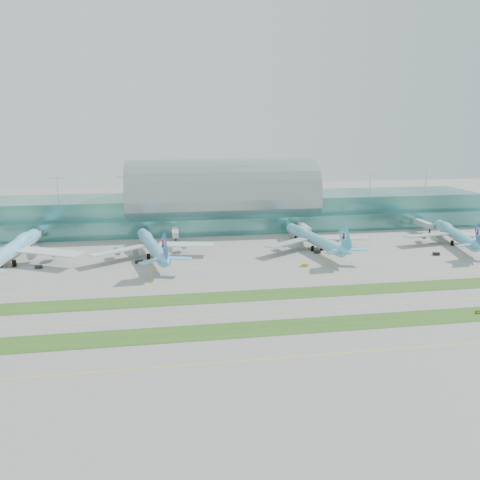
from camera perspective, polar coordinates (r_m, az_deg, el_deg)
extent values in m
plane|color=gray|center=(180.98, 2.71, -6.95)|extent=(700.00, 700.00, 0.00)
cube|color=#3D7A75|center=(302.47, -2.19, 3.58)|extent=(340.00, 42.00, 20.00)
cube|color=#3D7A75|center=(280.09, -1.61, 1.70)|extent=(340.00, 8.00, 10.00)
ellipsoid|color=#9EA5A8|center=(300.82, -2.21, 5.46)|extent=(340.00, 46.20, 16.17)
cylinder|color=white|center=(299.74, -2.23, 6.97)|extent=(0.80, 0.80, 16.00)
cube|color=#B2B7B7|center=(276.56, -23.64, 0.46)|extent=(3.50, 22.00, 3.00)
cylinder|color=black|center=(267.96, -24.09, -0.76)|extent=(1.00, 1.00, 4.00)
cube|color=#B2B7B7|center=(267.15, -7.92, 1.08)|extent=(3.50, 22.00, 3.00)
cylinder|color=black|center=(258.24, -7.85, -0.17)|extent=(1.00, 1.00, 4.00)
cube|color=#B2B7B7|center=(278.40, 7.70, 1.61)|extent=(3.50, 22.00, 3.00)
cylinder|color=black|center=(269.85, 8.28, 0.43)|extent=(1.00, 1.00, 4.00)
cube|color=#B2B7B7|center=(308.04, 21.22, 1.97)|extent=(3.50, 22.00, 3.00)
cylinder|color=black|center=(300.34, 22.09, 0.92)|extent=(1.00, 1.00, 4.00)
cube|color=#2D591E|center=(155.77, 4.79, -10.56)|extent=(420.00, 12.00, 0.08)
cube|color=#2D591E|center=(182.79, 2.58, -6.71)|extent=(420.00, 12.00, 0.08)
cube|color=yellow|center=(138.45, 6.79, -13.94)|extent=(420.00, 0.35, 0.01)
cube|color=yellow|center=(168.27, 3.67, -8.62)|extent=(420.00, 0.35, 0.01)
cube|color=yellow|center=(197.57, 1.66, -5.10)|extent=(420.00, 0.35, 0.01)
cube|color=yellow|center=(218.16, 0.61, -3.24)|extent=(420.00, 0.35, 0.01)
cylinder|color=#72C1FA|center=(245.06, -26.28, -1.20)|extent=(11.74, 66.50, 6.62)
ellipsoid|color=#72C1FA|center=(261.40, -24.86, 0.24)|extent=(7.83, 20.55, 4.72)
cone|color=#72C1FA|center=(277.47, -23.63, 0.72)|extent=(7.01, 5.84, 6.62)
cube|color=silver|center=(236.67, -22.13, -1.38)|extent=(32.26, 21.46, 1.30)
cylinder|color=#9A9CA3|center=(244.01, -22.76, -1.55)|extent=(4.07, 6.14, 3.63)
cylinder|color=black|center=(268.95, -24.24, -0.82)|extent=(1.92, 1.92, 3.20)
cylinder|color=black|center=(243.71, -27.21, -2.58)|extent=(1.92, 1.92, 3.20)
cylinder|color=black|center=(241.28, -25.81, -2.58)|extent=(1.92, 1.92, 3.20)
cylinder|color=#68BBE4|center=(236.20, -10.63, -0.70)|extent=(17.63, 57.63, 5.77)
ellipsoid|color=#68BBE4|center=(251.29, -11.32, 0.52)|extent=(9.00, 18.29, 4.11)
cone|color=#68BBE4|center=(266.01, -11.85, 0.89)|extent=(6.61, 5.75, 5.77)
cone|color=#68BBE4|center=(205.05, -8.98, -2.56)|extent=(7.10, 9.33, 5.48)
cube|color=white|center=(232.31, -14.60, -1.26)|extent=(27.06, 21.41, 1.14)
cylinder|color=#979B9F|center=(238.07, -13.72, -1.33)|extent=(4.16, 5.66, 3.16)
cube|color=white|center=(237.90, -6.58, -0.54)|extent=(28.71, 11.75, 1.14)
cylinder|color=#979B9F|center=(242.18, -7.82, -0.79)|extent=(4.16, 5.66, 3.16)
cube|color=blue|center=(205.24, -9.15, -0.86)|extent=(3.09, 12.08, 13.41)
cylinder|color=white|center=(205.77, -9.22, -0.42)|extent=(1.75, 4.54, 4.47)
cylinder|color=black|center=(258.21, -11.48, -0.46)|extent=(1.67, 1.67, 2.79)
cylinder|color=black|center=(233.32, -11.09, -2.00)|extent=(1.67, 1.67, 2.79)
cylinder|color=black|center=(234.26, -9.75, -1.87)|extent=(1.67, 1.67, 2.79)
cylinder|color=#66C8E1|center=(250.10, 9.03, 0.15)|extent=(15.98, 56.06, 5.60)
ellipsoid|color=#66C8E1|center=(263.22, 7.42, 1.24)|extent=(8.41, 17.72, 3.99)
cone|color=#66C8E1|center=(276.21, 6.05, 1.56)|extent=(6.35, 5.48, 5.60)
cone|color=#66C8E1|center=(223.55, 12.90, -1.41)|extent=(6.75, 8.98, 5.32)
cube|color=silver|center=(241.38, 5.84, -0.34)|extent=(26.47, 20.39, 1.10)
cylinder|color=#95989D|center=(247.82, 6.19, -0.43)|extent=(3.95, 5.46, 3.07)
cube|color=silver|center=(256.74, 12.41, 0.27)|extent=(27.90, 11.94, 1.10)
cylinder|color=#95989D|center=(259.14, 11.06, 0.03)|extent=(3.95, 5.46, 3.07)
cube|color=#31B2DB|center=(223.62, 12.73, 0.11)|extent=(2.75, 11.76, 13.02)
cylinder|color=white|center=(224.04, 12.63, 0.50)|extent=(1.61, 4.41, 4.34)
cylinder|color=black|center=(269.37, 6.84, 0.31)|extent=(1.63, 1.63, 2.71)
cylinder|color=black|center=(246.79, 8.84, -1.03)|extent=(1.63, 1.63, 2.71)
cylinder|color=black|center=(249.36, 9.94, -0.92)|extent=(1.63, 1.63, 2.71)
cylinder|color=#5EB7D0|center=(283.63, 24.79, 0.64)|extent=(18.09, 54.94, 5.52)
ellipsoid|color=#5EB7D0|center=(297.50, 23.83, 1.61)|extent=(8.97, 17.52, 3.93)
cone|color=#5EB7D0|center=(311.01, 22.96, 1.91)|extent=(6.39, 5.60, 5.52)
cone|color=#5EB7D0|center=(255.26, 27.16, -0.74)|extent=(6.95, 9.00, 5.24)
cube|color=silver|center=(276.86, 21.80, 0.56)|extent=(27.39, 10.64, 1.09)
cylinder|color=gray|center=(282.94, 22.26, 0.40)|extent=(4.07, 5.46, 3.02)
cylinder|color=gray|center=(291.23, 26.76, 0.30)|extent=(4.07, 5.46, 3.02)
cube|color=#2961B7|center=(255.64, 27.15, 0.57)|extent=(3.22, 11.50, 12.82)
cylinder|color=white|center=(256.16, 27.11, 0.91)|extent=(1.76, 4.34, 4.27)
cylinder|color=black|center=(303.72, 23.39, 0.80)|extent=(1.60, 1.60, 2.67)
cylinder|color=black|center=(280.35, 24.44, -0.33)|extent=(1.60, 1.60, 2.67)
cylinder|color=black|center=(282.23, 25.46, -0.35)|extent=(1.60, 1.60, 2.67)
cube|color=black|center=(233.93, -23.33, -3.03)|extent=(3.28, 2.05, 1.51)
cube|color=black|center=(228.30, -12.20, -2.59)|extent=(4.20, 2.37, 1.40)
cube|color=black|center=(232.35, -9.12, -2.17)|extent=(2.95, 1.80, 1.26)
cube|color=#DDB80D|center=(220.60, 7.92, -2.99)|extent=(3.33, 2.09, 1.38)
cube|color=black|center=(242.91, 9.41, -1.45)|extent=(3.38, 1.62, 1.48)
cube|color=black|center=(256.54, 22.80, -1.55)|extent=(3.46, 2.11, 1.47)
cube|color=black|center=(185.56, 27.11, -7.83)|extent=(2.52, 0.25, 1.07)
cube|color=gold|center=(185.43, 27.14, -7.85)|extent=(2.14, 0.04, 0.78)
cylinder|color=black|center=(185.16, 26.88, -7.95)|extent=(0.12, 0.12, 0.49)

